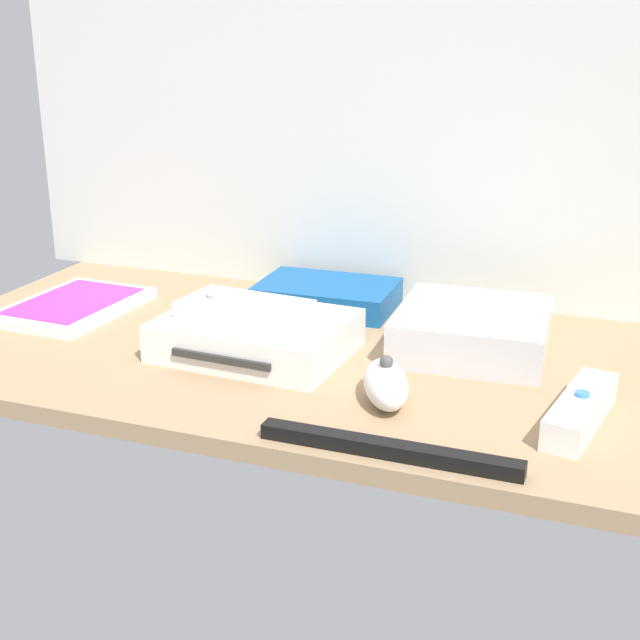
{
  "coord_description": "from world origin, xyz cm",
  "views": [
    {
      "loc": [
        32.83,
        -87.47,
        36.45
      ],
      "look_at": [
        0.0,
        0.0,
        4.0
      ],
      "focal_mm": 48.23,
      "sensor_mm": 36.0,
      "label": 1
    }
  ],
  "objects_px": {
    "mini_computer": "(472,330)",
    "remote_classic_pad": "(245,309)",
    "network_router": "(327,295)",
    "game_console": "(256,335)",
    "remote_wand": "(581,410)",
    "remote_nunchuk": "(386,384)",
    "game_case": "(74,306)",
    "sensor_bar": "(388,449)"
  },
  "relations": [
    {
      "from": "network_router",
      "to": "remote_classic_pad",
      "type": "relative_size",
      "value": 1.22
    },
    {
      "from": "mini_computer",
      "to": "remote_nunchuk",
      "type": "xyz_separation_m",
      "value": [
        -0.05,
        -0.17,
        -0.01
      ]
    },
    {
      "from": "game_console",
      "to": "remote_wand",
      "type": "xyz_separation_m",
      "value": [
        0.37,
        -0.06,
        -0.01
      ]
    },
    {
      "from": "game_case",
      "to": "mini_computer",
      "type": "bearing_deg",
      "value": 6.94
    },
    {
      "from": "remote_nunchuk",
      "to": "remote_classic_pad",
      "type": "height_order",
      "value": "remote_classic_pad"
    },
    {
      "from": "remote_nunchuk",
      "to": "game_case",
      "type": "bearing_deg",
      "value": 141.09
    },
    {
      "from": "game_console",
      "to": "network_router",
      "type": "xyz_separation_m",
      "value": [
        0.02,
        0.19,
        -0.0
      ]
    },
    {
      "from": "game_console",
      "to": "game_case",
      "type": "xyz_separation_m",
      "value": [
        -0.29,
        0.05,
        -0.01
      ]
    },
    {
      "from": "remote_wand",
      "to": "remote_classic_pad",
      "type": "distance_m",
      "value": 0.39
    },
    {
      "from": "sensor_bar",
      "to": "remote_wand",
      "type": "bearing_deg",
      "value": 39.41
    },
    {
      "from": "game_console",
      "to": "game_case",
      "type": "bearing_deg",
      "value": 172.56
    },
    {
      "from": "game_case",
      "to": "remote_classic_pad",
      "type": "height_order",
      "value": "remote_classic_pad"
    },
    {
      "from": "remote_nunchuk",
      "to": "mini_computer",
      "type": "bearing_deg",
      "value": 49.71
    },
    {
      "from": "sensor_bar",
      "to": "game_console",
      "type": "bearing_deg",
      "value": 138.98
    },
    {
      "from": "remote_wand",
      "to": "game_case",
      "type": "bearing_deg",
      "value": 179.78
    },
    {
      "from": "network_router",
      "to": "sensor_bar",
      "type": "bearing_deg",
      "value": -64.07
    },
    {
      "from": "game_console",
      "to": "remote_classic_pad",
      "type": "distance_m",
      "value": 0.03
    },
    {
      "from": "game_case",
      "to": "remote_wand",
      "type": "relative_size",
      "value": 1.29
    },
    {
      "from": "game_console",
      "to": "sensor_bar",
      "type": "bearing_deg",
      "value": -38.21
    },
    {
      "from": "remote_nunchuk",
      "to": "sensor_bar",
      "type": "relative_size",
      "value": 0.46
    },
    {
      "from": "remote_nunchuk",
      "to": "remote_classic_pad",
      "type": "distance_m",
      "value": 0.21
    },
    {
      "from": "mini_computer",
      "to": "game_case",
      "type": "distance_m",
      "value": 0.53
    },
    {
      "from": "game_console",
      "to": "remote_wand",
      "type": "relative_size",
      "value": 1.44
    },
    {
      "from": "remote_classic_pad",
      "to": "sensor_bar",
      "type": "distance_m",
      "value": 0.29
    },
    {
      "from": "mini_computer",
      "to": "sensor_bar",
      "type": "distance_m",
      "value": 0.28
    },
    {
      "from": "sensor_bar",
      "to": "remote_nunchuk",
      "type": "bearing_deg",
      "value": 107.96
    },
    {
      "from": "mini_computer",
      "to": "remote_classic_pad",
      "type": "distance_m",
      "value": 0.26
    },
    {
      "from": "game_case",
      "to": "sensor_bar",
      "type": "distance_m",
      "value": 0.56
    },
    {
      "from": "remote_wand",
      "to": "remote_classic_pad",
      "type": "relative_size",
      "value": 1.01
    },
    {
      "from": "mini_computer",
      "to": "network_router",
      "type": "height_order",
      "value": "mini_computer"
    },
    {
      "from": "remote_classic_pad",
      "to": "sensor_bar",
      "type": "relative_size",
      "value": 0.63
    },
    {
      "from": "network_router",
      "to": "remote_nunchuk",
      "type": "height_order",
      "value": "remote_nunchuk"
    },
    {
      "from": "game_console",
      "to": "game_case",
      "type": "relative_size",
      "value": 1.11
    },
    {
      "from": "mini_computer",
      "to": "remote_classic_pad",
      "type": "relative_size",
      "value": 1.19
    },
    {
      "from": "network_router",
      "to": "remote_nunchuk",
      "type": "relative_size",
      "value": 1.68
    },
    {
      "from": "game_console",
      "to": "remote_nunchuk",
      "type": "relative_size",
      "value": 2.0
    },
    {
      "from": "mini_computer",
      "to": "network_router",
      "type": "xyz_separation_m",
      "value": [
        -0.21,
        0.09,
        -0.01
      ]
    },
    {
      "from": "game_console",
      "to": "remote_wand",
      "type": "bearing_deg",
      "value": -6.68
    },
    {
      "from": "remote_wand",
      "to": "remote_nunchuk",
      "type": "height_order",
      "value": "remote_nunchuk"
    },
    {
      "from": "game_console",
      "to": "remote_nunchuk",
      "type": "distance_m",
      "value": 0.2
    },
    {
      "from": "game_console",
      "to": "mini_computer",
      "type": "xyz_separation_m",
      "value": [
        0.23,
        0.09,
        0.0
      ]
    },
    {
      "from": "network_router",
      "to": "remote_wand",
      "type": "distance_m",
      "value": 0.43
    }
  ]
}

